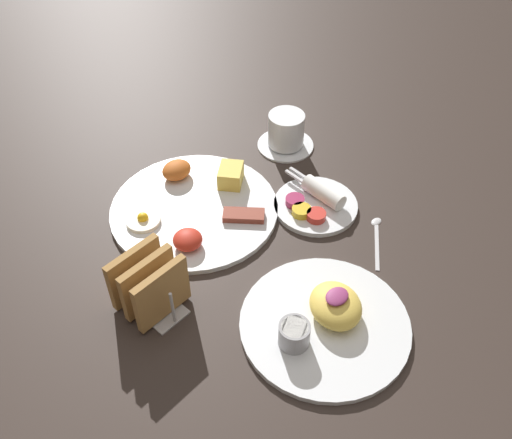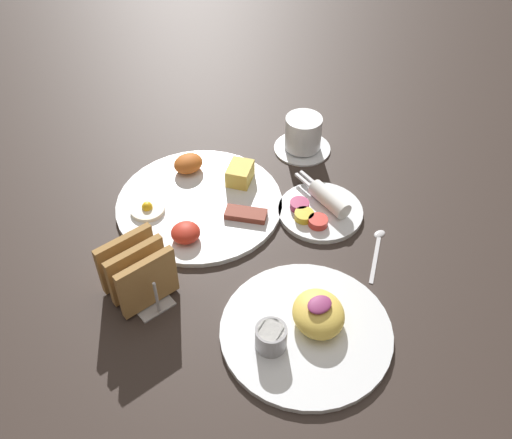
# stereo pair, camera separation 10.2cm
# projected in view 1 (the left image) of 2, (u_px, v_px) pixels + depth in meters

# --- Properties ---
(ground_plane) EXTENTS (3.00, 3.00, 0.00)m
(ground_plane) POSITION_uv_depth(u_px,v_px,m) (256.00, 250.00, 1.01)
(ground_plane) COLOR #332823
(plate_breakfast) EXTENTS (0.32, 0.32, 0.05)m
(plate_breakfast) POSITION_uv_depth(u_px,v_px,m) (195.00, 206.00, 1.07)
(plate_breakfast) COLOR white
(plate_breakfast) RESTS_ON ground_plane
(plate_condiments) EXTENTS (0.16, 0.17, 0.04)m
(plate_condiments) POSITION_uv_depth(u_px,v_px,m) (316.00, 203.00, 1.08)
(plate_condiments) COLOR white
(plate_condiments) RESTS_ON ground_plane
(plate_foreground) EXTENTS (0.27, 0.27, 0.06)m
(plate_foreground) POSITION_uv_depth(u_px,v_px,m) (325.00, 320.00, 0.88)
(plate_foreground) COLOR white
(plate_foreground) RESTS_ON ground_plane
(toast_rack) EXTENTS (0.10, 0.12, 0.10)m
(toast_rack) POSITION_uv_depth(u_px,v_px,m) (149.00, 285.00, 0.89)
(toast_rack) COLOR #B7B7BC
(toast_rack) RESTS_ON ground_plane
(coffee_cup) EXTENTS (0.12, 0.12, 0.08)m
(coffee_cup) POSITION_uv_depth(u_px,v_px,m) (286.00, 132.00, 1.20)
(coffee_cup) COLOR white
(coffee_cup) RESTS_ON ground_plane
(teaspoon) EXTENTS (0.11, 0.08, 0.01)m
(teaspoon) POSITION_uv_depth(u_px,v_px,m) (377.00, 233.00, 1.03)
(teaspoon) COLOR silver
(teaspoon) RESTS_ON ground_plane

